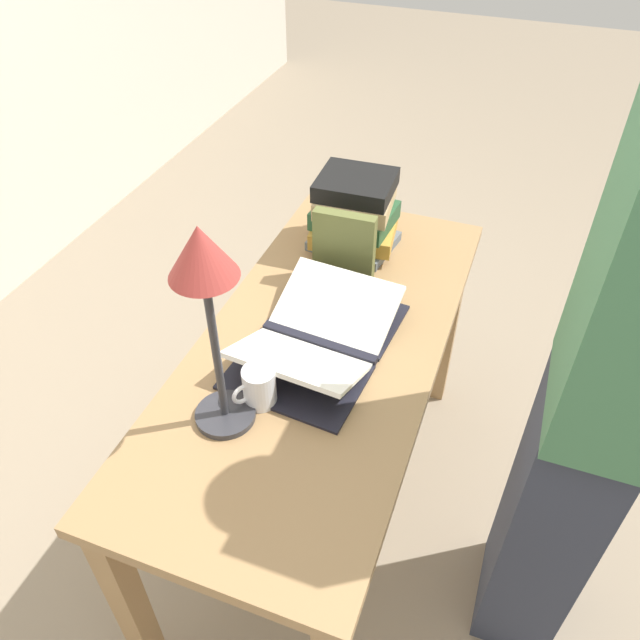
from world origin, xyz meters
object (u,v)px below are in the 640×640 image
at_px(book_standing_upright, 344,247).
at_px(coffee_mug, 259,387).
at_px(book_stack_tall, 355,213).
at_px(person_reader, 599,395).
at_px(reading_lamp, 205,282).
at_px(open_book, 318,338).

distance_m(book_standing_upright, coffee_mug, 0.52).
relative_size(book_stack_tall, book_standing_upright, 1.25).
relative_size(book_standing_upright, person_reader, 0.12).
distance_m(reading_lamp, person_reader, 0.83).
relative_size(book_stack_tall, coffee_mug, 2.75).
height_order(book_standing_upright, coffee_mug, book_standing_upright).
xyz_separation_m(reading_lamp, coffee_mug, (0.07, -0.05, -0.34)).
distance_m(book_stack_tall, coffee_mug, 0.69).
bearing_deg(reading_lamp, open_book, -21.36).
distance_m(book_stack_tall, person_reader, 0.89).
bearing_deg(coffee_mug, open_book, -15.36).
bearing_deg(book_standing_upright, coffee_mug, 174.73).
bearing_deg(book_standing_upright, person_reader, -120.41).
bearing_deg(coffee_mug, person_reader, -78.15).
xyz_separation_m(book_standing_upright, reading_lamp, (-0.59, 0.08, 0.28)).
height_order(reading_lamp, coffee_mug, reading_lamp).
distance_m(open_book, person_reader, 0.66).
bearing_deg(coffee_mug, book_standing_upright, -3.24).
height_order(open_book, coffee_mug, coffee_mug).
xyz_separation_m(book_stack_tall, book_standing_upright, (-0.18, -0.03, -0.01)).
relative_size(coffee_mug, person_reader, 0.05).
distance_m(reading_lamp, coffee_mug, 0.35).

